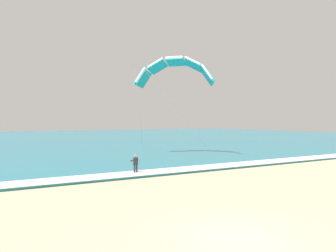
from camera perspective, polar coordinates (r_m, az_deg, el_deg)
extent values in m
plane|color=#C6B78E|center=(12.29, 13.29, -19.85)|extent=(200.00, 200.00, 0.00)
cube|color=teal|center=(81.65, -23.15, -2.18)|extent=(200.00, 120.00, 0.20)
cube|color=white|center=(23.83, -9.43, -9.11)|extent=(200.00, 2.30, 0.04)
ellipsoid|color=white|center=(24.68, -6.16, -9.21)|extent=(0.51, 1.42, 0.05)
cube|color=black|center=(24.90, -6.38, -9.02)|extent=(0.16, 0.07, 0.04)
cube|color=black|center=(24.45, -5.93, -9.20)|extent=(0.16, 0.07, 0.04)
cylinder|color=#232328|center=(24.58, -6.37, -8.32)|extent=(0.14, 0.14, 0.84)
cylinder|color=#232328|center=(24.66, -5.95, -8.29)|extent=(0.14, 0.14, 0.84)
cube|color=#232328|center=(24.51, -6.16, -6.64)|extent=(0.35, 0.22, 0.60)
sphere|color=#9E704C|center=(24.46, -6.16, -5.62)|extent=(0.22, 0.22, 0.22)
cylinder|color=#232328|center=(24.58, -6.70, -6.51)|extent=(0.11, 0.51, 0.22)
cylinder|color=#232328|center=(24.73, -5.94, -6.46)|extent=(0.11, 0.51, 0.22)
cylinder|color=black|center=(24.85, -6.54, -6.43)|extent=(0.55, 0.06, 0.04)
cube|color=#3F3F42|center=(24.65, -6.28, -7.12)|extent=(0.12, 0.09, 0.10)
cube|color=teal|center=(35.23, 7.52, 9.40)|extent=(1.93, 2.46, 2.23)
cube|color=white|center=(34.58, 7.34, 10.12)|extent=(1.12, 1.13, 1.83)
cube|color=teal|center=(36.24, 4.88, 11.47)|extent=(2.48, 2.72, 1.72)
cube|color=white|center=(35.61, 4.65, 12.21)|extent=(1.54, 1.51, 1.18)
cube|color=teal|center=(37.01, 1.45, 12.07)|extent=(2.75, 2.75, 0.83)
cube|color=white|center=(36.39, 1.16, 12.80)|extent=(1.68, 1.67, 0.27)
cube|color=teal|center=(37.37, -2.01, 11.15)|extent=(2.73, 2.48, 1.72)
cube|color=white|center=(36.76, -2.37, 11.85)|extent=(1.52, 1.54, 1.18)
cube|color=teal|center=(37.26, -4.82, 8.93)|extent=(2.46, 1.93, 2.23)
cube|color=white|center=(36.65, -5.23, 9.59)|extent=(1.13, 1.11, 1.83)
cylinder|color=#B2B2B7|center=(29.55, 1.72, 2.89)|extent=(11.25, 5.33, 8.39)
cylinder|color=#B2B2B7|center=(30.79, -5.48, 2.81)|extent=(5.61, 10.93, 8.39)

